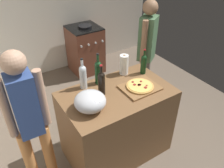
{
  "coord_description": "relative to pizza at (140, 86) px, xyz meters",
  "views": [
    {
      "loc": [
        -1.24,
        -0.96,
        2.37
      ],
      "look_at": [
        -0.13,
        0.77,
        0.96
      ],
      "focal_mm": 36.83,
      "sensor_mm": 36.0,
      "label": 1
    }
  ],
  "objects": [
    {
      "name": "wine_bottle_clear",
      "position": [
        -0.4,
        0.13,
        0.12
      ],
      "size": [
        0.07,
        0.07,
        0.35
      ],
      "color": "black",
      "rests_on": "counter"
    },
    {
      "name": "wine_bottle_green",
      "position": [
        -0.51,
        0.35,
        0.12
      ],
      "size": [
        0.08,
        0.08,
        0.36
      ],
      "color": "silver",
      "rests_on": "counter"
    },
    {
      "name": "wine_bottle_dark",
      "position": [
        0.23,
        0.23,
        0.1
      ],
      "size": [
        0.07,
        0.07,
        0.31
      ],
      "color": "#143819",
      "rests_on": "counter"
    },
    {
      "name": "counter",
      "position": [
        -0.25,
        0.07,
        -0.49
      ],
      "size": [
        1.19,
        0.73,
        0.91
      ],
      "primitive_type": "cube",
      "color": "brown",
      "rests_on": "ground_plane"
    },
    {
      "name": "wine_bottle_amber",
      "position": [
        -0.33,
        0.33,
        0.12
      ],
      "size": [
        0.08,
        0.08,
        0.37
      ],
      "color": "#143819",
      "rests_on": "counter"
    },
    {
      "name": "person_in_red",
      "position": [
        0.62,
        0.64,
        0.01
      ],
      "size": [
        0.35,
        0.3,
        1.64
      ],
      "color": "slate",
      "rests_on": "ground_plane"
    },
    {
      "name": "cutting_board",
      "position": [
        0.0,
        -0.0,
        -0.02
      ],
      "size": [
        0.4,
        0.32,
        0.02
      ],
      "primitive_type": "cube",
      "color": "olive",
      "rests_on": "counter"
    },
    {
      "name": "kitchen_wall_rear",
      "position": [
        -0.12,
        2.47,
        0.36
      ],
      "size": [
        4.2,
        0.1,
        2.6
      ],
      "primitive_type": "cube",
      "color": "silver",
      "rests_on": "ground_plane"
    },
    {
      "name": "ground_plane",
      "position": [
        -0.12,
        0.91,
        -0.95
      ],
      "size": [
        4.2,
        3.62,
        0.02
      ],
      "primitive_type": "cube",
      "color": "#6B5B4C"
    },
    {
      "name": "paper_towel_roll",
      "position": [
        0.03,
        0.35,
        0.09
      ],
      "size": [
        0.1,
        0.1,
        0.25
      ],
      "color": "white",
      "rests_on": "counter"
    },
    {
      "name": "pizza",
      "position": [
        0.0,
        0.0,
        0.0
      ],
      "size": [
        0.3,
        0.3,
        0.03
      ],
      "color": "tan",
      "rests_on": "cutting_board"
    },
    {
      "name": "stove",
      "position": [
        0.35,
        2.07,
        -0.5
      ],
      "size": [
        0.56,
        0.59,
        0.92
      ],
      "color": "brown",
      "rests_on": "ground_plane"
    },
    {
      "name": "mixing_bowl",
      "position": [
        -0.62,
        -0.02,
        0.06
      ],
      "size": [
        0.31,
        0.31,
        0.19
      ],
      "color": "#B2B2B7",
      "rests_on": "counter"
    },
    {
      "name": "person_in_stripes",
      "position": [
        -1.17,
        0.11,
        -0.01
      ],
      "size": [
        0.37,
        0.21,
        1.63
      ],
      "color": "#D88C4C",
      "rests_on": "ground_plane"
    }
  ]
}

